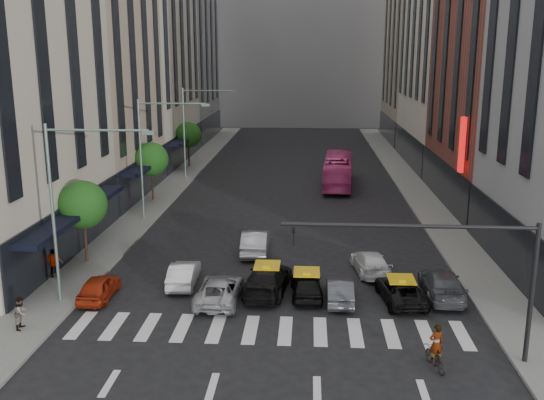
% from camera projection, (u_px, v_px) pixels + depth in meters
% --- Properties ---
extents(ground, '(160.00, 160.00, 0.00)m').
position_uv_depth(ground, '(270.00, 345.00, 26.39)').
color(ground, black).
rests_on(ground, ground).
extents(sidewalk_left, '(3.00, 96.00, 0.15)m').
position_uv_depth(sidewalk_left, '(167.00, 190.00, 56.16)').
color(sidewalk_left, slate).
rests_on(sidewalk_left, ground).
extents(sidewalk_right, '(3.00, 96.00, 0.15)m').
position_uv_depth(sidewalk_right, '(418.00, 194.00, 54.80)').
color(sidewalk_right, slate).
rests_on(sidewalk_right, ground).
extents(building_left_b, '(8.00, 16.00, 24.00)m').
position_uv_depth(building_left_b, '(93.00, 58.00, 51.75)').
color(building_left_b, tan).
rests_on(building_left_b, ground).
extents(building_left_c, '(8.00, 20.00, 36.00)m').
position_uv_depth(building_left_c, '(145.00, 2.00, 67.81)').
color(building_left_c, beige).
rests_on(building_left_c, ground).
extents(building_left_d, '(8.00, 18.00, 30.00)m').
position_uv_depth(building_left_d, '(181.00, 35.00, 86.95)').
color(building_left_d, gray).
rests_on(building_left_d, ground).
extents(building_right_b, '(8.00, 18.00, 26.00)m').
position_uv_depth(building_right_b, '(503.00, 46.00, 48.52)').
color(building_right_b, brown).
rests_on(building_right_b, ground).
extents(building_right_d, '(8.00, 18.00, 28.00)m').
position_uv_depth(building_right_d, '(420.00, 42.00, 85.16)').
color(building_right_d, tan).
rests_on(building_right_d, ground).
extents(building_far, '(30.00, 10.00, 36.00)m').
position_uv_depth(building_far, '(302.00, 21.00, 104.64)').
color(building_far, gray).
rests_on(building_far, ground).
extents(tree_near, '(2.88, 2.88, 4.95)m').
position_uv_depth(tree_near, '(83.00, 205.00, 35.94)').
color(tree_near, black).
rests_on(tree_near, sidewalk_left).
extents(tree_mid, '(2.88, 2.88, 4.95)m').
position_uv_depth(tree_mid, '(151.00, 159.00, 51.46)').
color(tree_mid, black).
rests_on(tree_mid, sidewalk_left).
extents(tree_far, '(2.88, 2.88, 4.95)m').
position_uv_depth(tree_far, '(188.00, 135.00, 66.98)').
color(tree_far, black).
rests_on(tree_far, sidewalk_left).
extents(streetlamp_near, '(5.38, 0.25, 9.00)m').
position_uv_depth(streetlamp_near, '(70.00, 190.00, 29.48)').
color(streetlamp_near, gray).
rests_on(streetlamp_near, sidewalk_left).
extents(streetlamp_mid, '(5.38, 0.25, 9.00)m').
position_uv_depth(streetlamp_mid, '(153.00, 143.00, 45.00)').
color(streetlamp_mid, gray).
rests_on(streetlamp_mid, sidewalk_left).
extents(streetlamp_far, '(5.38, 0.25, 9.00)m').
position_uv_depth(streetlamp_far, '(193.00, 120.00, 60.53)').
color(streetlamp_far, gray).
rests_on(streetlamp_far, sidewalk_left).
extents(traffic_signal, '(10.10, 0.20, 6.00)m').
position_uv_depth(traffic_signal, '(463.00, 259.00, 23.91)').
color(traffic_signal, black).
rests_on(traffic_signal, ground).
extents(liberty_sign, '(0.30, 0.70, 4.00)m').
position_uv_depth(liberty_sign, '(462.00, 145.00, 43.64)').
color(liberty_sign, red).
rests_on(liberty_sign, ground).
extents(car_red, '(1.51, 3.68, 1.25)m').
position_uv_depth(car_red, '(99.00, 287.00, 31.35)').
color(car_red, '#9F250E').
rests_on(car_red, ground).
extents(car_white_front, '(1.54, 3.98, 1.29)m').
position_uv_depth(car_white_front, '(184.00, 274.00, 33.18)').
color(car_white_front, silver).
rests_on(car_white_front, ground).
extents(car_silver, '(2.24, 4.63, 1.27)m').
position_uv_depth(car_silver, '(220.00, 290.00, 30.94)').
color(car_silver, '#ADADB2').
rests_on(car_silver, ground).
extents(taxi_left, '(2.66, 5.36, 1.50)m').
position_uv_depth(taxi_left, '(267.00, 279.00, 32.12)').
color(taxi_left, black).
rests_on(taxi_left, ground).
extents(taxi_center, '(1.81, 4.03, 1.34)m').
position_uv_depth(taxi_center, '(307.00, 284.00, 31.56)').
color(taxi_center, black).
rests_on(taxi_center, ground).
extents(car_grey_mid, '(1.33, 3.78, 1.24)m').
position_uv_depth(car_grey_mid, '(340.00, 290.00, 30.97)').
color(car_grey_mid, '#3C3F44').
rests_on(car_grey_mid, ground).
extents(taxi_right, '(2.51, 4.51, 1.19)m').
position_uv_depth(taxi_right, '(401.00, 290.00, 30.95)').
color(taxi_right, black).
rests_on(taxi_right, ground).
extents(car_grey_curb, '(2.15, 4.90, 1.40)m').
position_uv_depth(car_grey_curb, '(442.00, 284.00, 31.52)').
color(car_grey_curb, '#44474D').
rests_on(car_grey_curb, ground).
extents(car_row2_left, '(1.74, 4.63, 1.51)m').
position_uv_depth(car_row2_left, '(255.00, 242.00, 38.47)').
color(car_row2_left, '#A1A1A7').
rests_on(car_row2_left, ground).
extents(car_row2_right, '(2.31, 4.53, 1.26)m').
position_uv_depth(car_row2_right, '(370.00, 262.00, 35.03)').
color(car_row2_right, silver).
rests_on(car_row2_right, ground).
extents(bus, '(3.21, 10.92, 3.00)m').
position_uv_depth(bus, '(338.00, 171.00, 57.94)').
color(bus, '#E64394').
rests_on(bus, ground).
extents(motorcycle, '(1.01, 1.79, 0.89)m').
position_uv_depth(motorcycle, '(435.00, 358.00, 24.37)').
color(motorcycle, black).
rests_on(motorcycle, ground).
extents(rider, '(0.69, 0.54, 1.67)m').
position_uv_depth(rider, '(437.00, 329.00, 24.07)').
color(rider, gray).
rests_on(rider, motorcycle).
extents(pedestrian_near, '(0.61, 0.76, 1.52)m').
position_uv_depth(pedestrian_near, '(21.00, 313.00, 27.54)').
color(pedestrian_near, gray).
rests_on(pedestrian_near, sidewalk_left).
extents(pedestrian_far, '(1.04, 0.67, 1.64)m').
position_uv_depth(pedestrian_far, '(54.00, 263.00, 33.84)').
color(pedestrian_far, gray).
rests_on(pedestrian_far, sidewalk_left).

